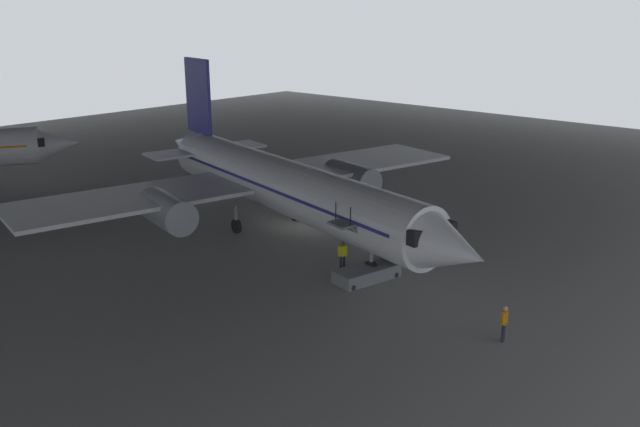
{
  "coord_description": "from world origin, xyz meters",
  "views": [
    {
      "loc": [
        -30.02,
        -29.0,
        13.73
      ],
      "look_at": [
        -2.39,
        -4.28,
        2.4
      ],
      "focal_mm": 37.44,
      "sensor_mm": 36.0,
      "label": 1
    }
  ],
  "objects_px": {
    "boarding_stairs": "(366,267)",
    "crew_worker_near_nose": "(504,321)",
    "airplane_main": "(281,185)",
    "crew_worker_by_stairs": "(343,254)"
  },
  "relations": [
    {
      "from": "boarding_stairs",
      "to": "crew_worker_by_stairs",
      "type": "relative_size",
      "value": 2.67
    },
    {
      "from": "boarding_stairs",
      "to": "crew_worker_near_nose",
      "type": "relative_size",
      "value": 2.65
    },
    {
      "from": "airplane_main",
      "to": "crew_worker_by_stairs",
      "type": "xyz_separation_m",
      "value": [
        -2.19,
        -6.95,
        -2.3
      ]
    },
    {
      "from": "airplane_main",
      "to": "boarding_stairs",
      "type": "xyz_separation_m",
      "value": [
        -2.45,
        -8.77,
        -2.54
      ]
    },
    {
      "from": "airplane_main",
      "to": "crew_worker_near_nose",
      "type": "height_order",
      "value": "airplane_main"
    },
    {
      "from": "airplane_main",
      "to": "boarding_stairs",
      "type": "relative_size",
      "value": 7.31
    },
    {
      "from": "airplane_main",
      "to": "crew_worker_by_stairs",
      "type": "distance_m",
      "value": 7.64
    },
    {
      "from": "boarding_stairs",
      "to": "crew_worker_by_stairs",
      "type": "height_order",
      "value": "boarding_stairs"
    },
    {
      "from": "airplane_main",
      "to": "boarding_stairs",
      "type": "distance_m",
      "value": 9.45
    },
    {
      "from": "crew_worker_by_stairs",
      "to": "airplane_main",
      "type": "bearing_deg",
      "value": 72.49
    }
  ]
}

